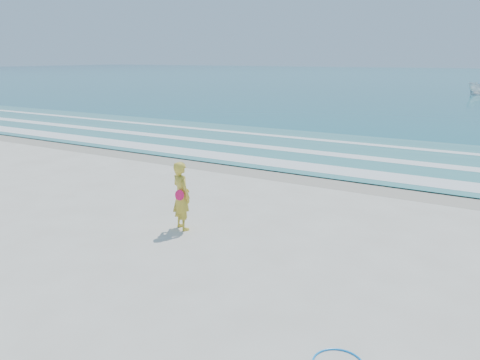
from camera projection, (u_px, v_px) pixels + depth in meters
The scene contains 7 objects.
ground at pixel (127, 261), 10.28m from camera, with size 400.00×400.00×0.00m, color silver.
wet_sand at pixel (295, 175), 17.77m from camera, with size 400.00×2.40×0.00m, color #B2A893.
shallow at pixel (339, 151), 21.92m from camera, with size 400.00×10.00×0.01m, color #59B7AD.
foam_near at pixel (308, 167), 18.84m from camera, with size 400.00×1.40×0.01m, color white.
foam_mid at pixel (333, 154), 21.25m from camera, with size 400.00×0.90×0.01m, color white.
foam_far at pixel (355, 143), 24.00m from camera, with size 400.00×0.60×0.01m, color white.
woman at pixel (181, 196), 11.97m from camera, with size 0.77×0.66×1.79m.
Camera 1 is at (6.97, -6.90, 4.34)m, focal length 35.00 mm.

